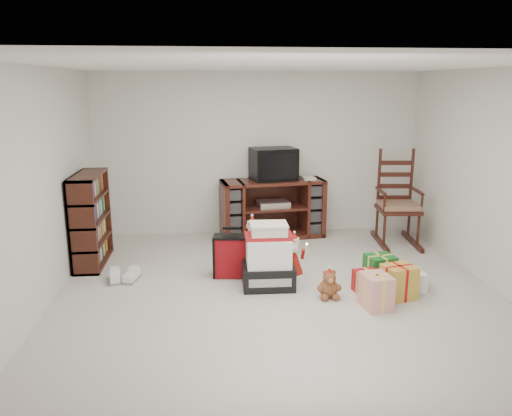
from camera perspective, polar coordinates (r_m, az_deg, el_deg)
The scene contains 13 objects.
room at distance 5.37m, azimuth 2.74°, elevation 2.54°, with size 5.01×5.01×2.51m.
tv_stand at distance 7.69m, azimuth 1.89°, elevation -0.06°, with size 1.63×0.76×0.89m.
bookshelf at distance 6.85m, azimuth -18.34°, elevation -1.41°, with size 0.33×0.98×1.20m.
rocking_chair at distance 7.69m, azimuth 15.73°, elevation -0.25°, with size 0.66×1.00×1.44m.
gift_pile at distance 5.81m, azimuth 1.43°, elevation -5.98°, with size 0.61×0.45×0.75m.
red_suitcase at distance 6.14m, azimuth -2.88°, elevation -5.49°, with size 0.43×0.26×0.61m.
stocking at distance 5.71m, azimuth 0.99°, elevation -6.85°, with size 0.26×0.11×0.57m, color #0E8023, non-canonical shape.
teddy_bear at distance 5.65m, azimuth 8.32°, elevation -8.78°, with size 0.21×0.19×0.32m.
santa_figurine at distance 6.19m, azimuth 4.36°, elevation -5.85°, with size 0.27×0.26×0.56m.
mrs_claus_figurine at distance 6.70m, azimuth -0.44°, elevation -4.04°, with size 0.31×0.29×0.63m.
sneaker_pair at distance 6.27m, azimuth -14.91°, elevation -7.62°, with size 0.38×0.32×0.11m.
gift_cluster at distance 5.89m, azimuth 14.70°, elevation -8.11°, with size 0.85×0.96×0.29m.
crt_television at distance 7.59m, azimuth 2.01°, elevation 5.05°, with size 0.74×0.60×0.48m.
Camera 1 is at (-0.75, -5.21, 2.31)m, focal length 35.00 mm.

